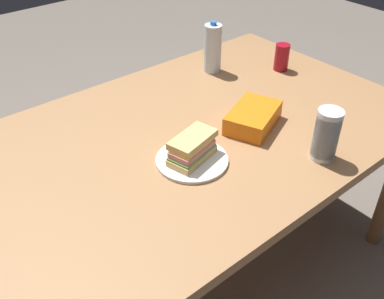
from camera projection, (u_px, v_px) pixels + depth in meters
The scene contains 8 objects.
ground_plane at pixel (183, 269), 2.04m from camera, with size 8.00×8.00×0.00m, color #70665B.
dining_table at pixel (180, 153), 1.64m from camera, with size 1.85×1.09×0.75m.
paper_plate at pixel (192, 160), 1.48m from camera, with size 0.25×0.25×0.01m, color white.
sandwich at pixel (192, 148), 1.45m from camera, with size 0.20×0.14×0.08m.
soda_can_red at pixel (282, 57), 2.01m from camera, with size 0.07×0.07×0.12m, color maroon.
chip_bag at pixel (253, 118), 1.64m from camera, with size 0.23×0.15×0.07m, color orange.
water_bottle_tall at pixel (213, 48), 1.97m from camera, with size 0.08×0.08×0.23m.
plastic_cup_stack at pixel (326, 135), 1.44m from camera, with size 0.08×0.08×0.18m.
Camera 1 is at (-0.81, -1.04, 1.65)m, focal length 41.11 mm.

